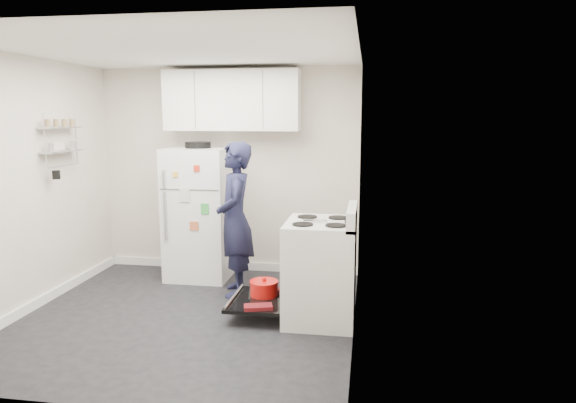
% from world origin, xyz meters
% --- Properties ---
extents(room, '(3.21, 3.21, 2.51)m').
position_xyz_m(room, '(-0.03, 0.03, 1.21)').
color(room, black).
rests_on(room, ground).
extents(electric_range, '(0.66, 0.76, 1.10)m').
position_xyz_m(electric_range, '(1.26, 0.15, 0.47)').
color(electric_range, silver).
rests_on(electric_range, ground).
extents(open_oven_door, '(0.55, 0.71, 0.22)m').
position_xyz_m(open_oven_door, '(0.69, 0.19, 0.19)').
color(open_oven_door, black).
rests_on(open_oven_door, ground).
extents(refrigerator, '(0.72, 0.74, 1.62)m').
position_xyz_m(refrigerator, '(-0.27, 1.25, 0.78)').
color(refrigerator, white).
rests_on(refrigerator, ground).
extents(upper_cabinets, '(1.60, 0.33, 0.70)m').
position_xyz_m(upper_cabinets, '(0.10, 1.43, 2.10)').
color(upper_cabinets, silver).
rests_on(upper_cabinets, room).
extents(wall_shelf_rack, '(0.14, 0.60, 0.61)m').
position_xyz_m(wall_shelf_rack, '(-1.52, 0.49, 1.68)').
color(wall_shelf_rack, '#B2B2B7').
rests_on(wall_shelf_rack, room).
extents(person, '(0.54, 0.69, 1.66)m').
position_xyz_m(person, '(0.30, 0.72, 0.83)').
color(person, '#171833').
rests_on(person, ground).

